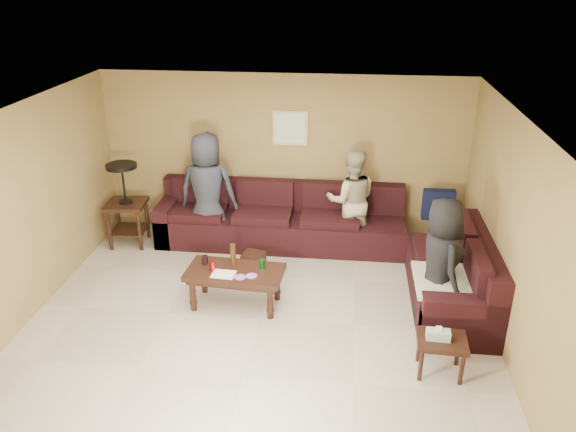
{
  "coord_description": "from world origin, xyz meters",
  "views": [
    {
      "loc": [
        0.97,
        -5.6,
        3.89
      ],
      "look_at": [
        0.25,
        0.85,
        1.0
      ],
      "focal_mm": 35.0,
      "sensor_mm": 36.0,
      "label": 1
    }
  ],
  "objects_px": {
    "person_left": "(208,191)",
    "person_right": "(440,263)",
    "end_table_left": "(126,203)",
    "person_middle": "(351,200)",
    "sectional_sofa": "(333,242)",
    "waste_bin": "(253,264)",
    "side_table_right": "(441,343)",
    "coffee_table": "(235,275)"
  },
  "relations": [
    {
      "from": "coffee_table",
      "to": "person_left",
      "type": "xyz_separation_m",
      "value": [
        -0.71,
        1.6,
        0.46
      ]
    },
    {
      "from": "side_table_right",
      "to": "person_left",
      "type": "xyz_separation_m",
      "value": [
        -3.06,
        2.63,
        0.51
      ]
    },
    {
      "from": "person_left",
      "to": "person_middle",
      "type": "bearing_deg",
      "value": -174.57
    },
    {
      "from": "end_table_left",
      "to": "person_left",
      "type": "xyz_separation_m",
      "value": [
        1.23,
        0.09,
        0.21
      ]
    },
    {
      "from": "coffee_table",
      "to": "end_table_left",
      "type": "relative_size",
      "value": 0.96
    },
    {
      "from": "end_table_left",
      "to": "person_left",
      "type": "height_order",
      "value": "person_left"
    },
    {
      "from": "side_table_right",
      "to": "waste_bin",
      "type": "xyz_separation_m",
      "value": [
        -2.25,
        1.78,
        -0.2
      ]
    },
    {
      "from": "sectional_sofa",
      "to": "person_right",
      "type": "height_order",
      "value": "person_right"
    },
    {
      "from": "sectional_sofa",
      "to": "person_middle",
      "type": "distance_m",
      "value": 0.72
    },
    {
      "from": "side_table_right",
      "to": "person_right",
      "type": "distance_m",
      "value": 1.04
    },
    {
      "from": "side_table_right",
      "to": "person_right",
      "type": "bearing_deg",
      "value": 85.62
    },
    {
      "from": "coffee_table",
      "to": "waste_bin",
      "type": "distance_m",
      "value": 0.79
    },
    {
      "from": "coffee_table",
      "to": "side_table_right",
      "type": "distance_m",
      "value": 2.57
    },
    {
      "from": "sectional_sofa",
      "to": "person_left",
      "type": "bearing_deg",
      "value": 168.72
    },
    {
      "from": "side_table_right",
      "to": "person_right",
      "type": "xyz_separation_m",
      "value": [
        0.07,
        0.95,
        0.42
      ]
    },
    {
      "from": "sectional_sofa",
      "to": "person_middle",
      "type": "bearing_deg",
      "value": 65.46
    },
    {
      "from": "sectional_sofa",
      "to": "side_table_right",
      "type": "relative_size",
      "value": 8.26
    },
    {
      "from": "person_left",
      "to": "person_right",
      "type": "bearing_deg",
      "value": 153.35
    },
    {
      "from": "waste_bin",
      "to": "person_right",
      "type": "bearing_deg",
      "value": -19.7
    },
    {
      "from": "sectional_sofa",
      "to": "coffee_table",
      "type": "bearing_deg",
      "value": -133.43
    },
    {
      "from": "coffee_table",
      "to": "waste_bin",
      "type": "bearing_deg",
      "value": 82.46
    },
    {
      "from": "person_middle",
      "to": "side_table_right",
      "type": "bearing_deg",
      "value": 103.62
    },
    {
      "from": "person_left",
      "to": "person_right",
      "type": "relative_size",
      "value": 1.11
    },
    {
      "from": "person_middle",
      "to": "person_right",
      "type": "bearing_deg",
      "value": 114.04
    },
    {
      "from": "side_table_right",
      "to": "person_right",
      "type": "relative_size",
      "value": 0.36
    },
    {
      "from": "person_left",
      "to": "waste_bin",
      "type": "bearing_deg",
      "value": 135.16
    },
    {
      "from": "end_table_left",
      "to": "waste_bin",
      "type": "xyz_separation_m",
      "value": [
        2.04,
        -0.76,
        -0.5
      ]
    },
    {
      "from": "sectional_sofa",
      "to": "waste_bin",
      "type": "relative_size",
      "value": 14.08
    },
    {
      "from": "person_right",
      "to": "waste_bin",
      "type": "bearing_deg",
      "value": 54.93
    },
    {
      "from": "sectional_sofa",
      "to": "waste_bin",
      "type": "distance_m",
      "value": 1.17
    },
    {
      "from": "person_left",
      "to": "person_right",
      "type": "distance_m",
      "value": 3.56
    },
    {
      "from": "sectional_sofa",
      "to": "coffee_table",
      "type": "relative_size",
      "value": 3.81
    },
    {
      "from": "waste_bin",
      "to": "person_middle",
      "type": "height_order",
      "value": "person_middle"
    },
    {
      "from": "waste_bin",
      "to": "person_left",
      "type": "distance_m",
      "value": 1.37
    },
    {
      "from": "sectional_sofa",
      "to": "waste_bin",
      "type": "xyz_separation_m",
      "value": [
        -1.06,
        -0.48,
        -0.16
      ]
    },
    {
      "from": "waste_bin",
      "to": "person_middle",
      "type": "xyz_separation_m",
      "value": [
        1.3,
        0.99,
        0.6
      ]
    },
    {
      "from": "sectional_sofa",
      "to": "end_table_left",
      "type": "bearing_deg",
      "value": 174.87
    },
    {
      "from": "person_middle",
      "to": "end_table_left",
      "type": "bearing_deg",
      "value": -1.35
    },
    {
      "from": "side_table_right",
      "to": "coffee_table",
      "type": "bearing_deg",
      "value": 156.22
    },
    {
      "from": "end_table_left",
      "to": "person_right",
      "type": "relative_size",
      "value": 0.81
    },
    {
      "from": "coffee_table",
      "to": "waste_bin",
      "type": "height_order",
      "value": "coffee_table"
    },
    {
      "from": "end_table_left",
      "to": "sectional_sofa",
      "type": "bearing_deg",
      "value": -5.13
    }
  ]
}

